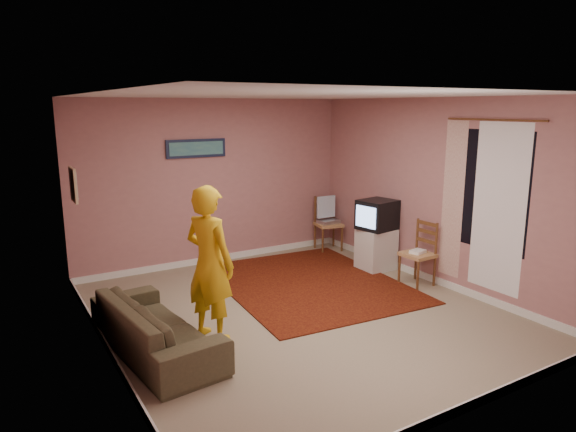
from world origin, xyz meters
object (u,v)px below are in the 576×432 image
crt_tv (377,215)px  sofa (156,326)px  chair_a (329,218)px  tv_cabinet (376,249)px  chair_b (418,247)px  person (210,264)px

crt_tv → sofa: 3.91m
crt_tv → chair_a: size_ratio=1.16×
tv_cabinet → chair_b: chair_b is taller
tv_cabinet → crt_tv: 0.54m
sofa → crt_tv: bearing=-82.1°
crt_tv → sofa: crt_tv is taller
chair_a → chair_b: chair_a is taller
person → chair_b: bearing=-113.1°
chair_b → person: 3.17m
sofa → chair_a: bearing=-65.7°
crt_tv → chair_a: (0.01, 1.27, -0.29)m
tv_cabinet → chair_b: 0.88m
tv_cabinet → chair_a: 1.30m
crt_tv → person: size_ratio=0.35×
crt_tv → chair_b: (0.03, -0.85, -0.31)m
chair_a → chair_b: size_ratio=1.04×
chair_b → crt_tv: bearing=179.8°
crt_tv → chair_a: crt_tv is taller
chair_b → tv_cabinet: bearing=179.4°
chair_a → tv_cabinet: bearing=-78.9°
tv_cabinet → person: size_ratio=0.38×
chair_b → sofa: (-3.77, -0.10, -0.28)m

